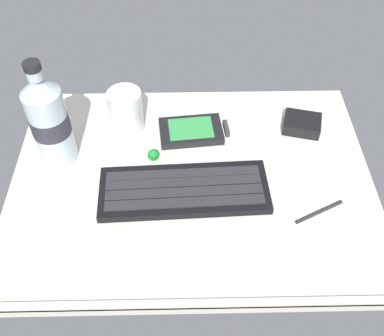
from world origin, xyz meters
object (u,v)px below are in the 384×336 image
handheld_device (194,131)px  juice_cup (126,112)px  stylus_pen (319,211)px  water_bottle (49,120)px  keyboard (184,190)px  charger_block (302,124)px  trackball_mouse (153,155)px

handheld_device → juice_cup: 13.48cm
handheld_device → stylus_pen: 27.96cm
juice_cup → water_bottle: (-12.06, -7.54, 5.10)cm
stylus_pen → juice_cup: bearing=121.6°
keyboard → stylus_pen: (22.49, -4.54, -0.46)cm
handheld_device → water_bottle: 26.88cm
keyboard → stylus_pen: keyboard is taller
handheld_device → stylus_pen: (20.41, -19.11, -0.38)cm
handheld_device → water_bottle: water_bottle is taller
juice_cup → charger_block: juice_cup is taller
keyboard → water_bottle: 25.99cm
handheld_device → charger_block: 21.00cm
charger_block → water_bottle: bearing=-172.0°
keyboard → handheld_device: bearing=81.9°
handheld_device → trackball_mouse: 10.06cm
water_bottle → charger_block: water_bottle is taller
keyboard → juice_cup: (-10.85, 16.67, 3.10)cm
trackball_mouse → water_bottle: bearing=176.5°
handheld_device → trackball_mouse: trackball_mouse is taller
juice_cup → stylus_pen: juice_cup is taller
water_bottle → charger_block: 47.06cm
keyboard → juice_cup: size_ratio=3.46×
keyboard → handheld_device: 14.72cm
trackball_mouse → stylus_pen: (28.07, -12.60, -0.75)cm
juice_cup → stylus_pen: bearing=-32.5°
stylus_pen → charger_block: bearing=62.4°
keyboard → trackball_mouse: size_ratio=13.39×
handheld_device → juice_cup: (-12.93, 2.10, 3.18)cm
charger_block → juice_cup: bearing=178.2°
keyboard → water_bottle: water_bottle is taller
keyboard → charger_block: bearing=34.1°
charger_block → stylus_pen: size_ratio=0.74×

